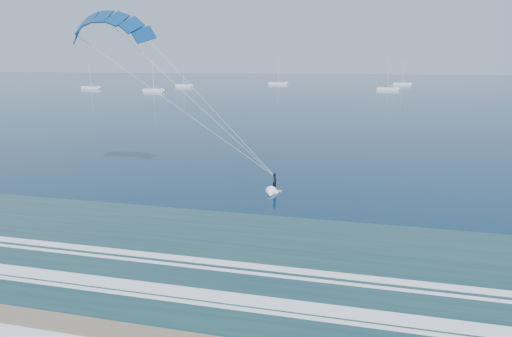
{
  "coord_description": "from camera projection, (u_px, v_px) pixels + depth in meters",
  "views": [
    {
      "loc": [
        11.75,
        -15.39,
        12.21
      ],
      "look_at": [
        2.26,
        23.09,
        2.89
      ],
      "focal_mm": 32.0,
      "sensor_mm": 36.0,
      "label": 1
    }
  ],
  "objects": [
    {
      "name": "kitesurfer_rig",
      "position": [
        192.0,
        100.0,
        40.7
      ],
      "size": [
        19.57,
        8.18,
        17.44
      ],
      "color": "orange",
      "rests_on": "ground"
    },
    {
      "name": "sailboat_0",
      "position": [
        91.0,
        87.0,
        206.76
      ],
      "size": [
        8.74,
        2.4,
        11.88
      ],
      "color": "silver",
      "rests_on": "ground"
    },
    {
      "name": "sailboat_4",
      "position": [
        402.0,
        84.0,
        241.76
      ],
      "size": [
        9.07,
        2.4,
        12.28
      ],
      "color": "silver",
      "rests_on": "ground"
    },
    {
      "name": "sailboat_2",
      "position": [
        278.0,
        83.0,
        248.06
      ],
      "size": [
        10.23,
        2.4,
        13.58
      ],
      "color": "silver",
      "rests_on": "ground"
    },
    {
      "name": "sailboat_1",
      "position": [
        184.0,
        85.0,
        224.35
      ],
      "size": [
        8.23,
        2.4,
        11.36
      ],
      "color": "silver",
      "rests_on": "ground"
    },
    {
      "name": "sailboat_3",
      "position": [
        387.0,
        89.0,
        198.77
      ],
      "size": [
        9.09,
        2.4,
        12.56
      ],
      "color": "silver",
      "rests_on": "ground"
    },
    {
      "name": "sailboat_8",
      "position": [
        154.0,
        90.0,
        187.84
      ],
      "size": [
        8.77,
        2.4,
        12.97
      ],
      "color": "silver",
      "rests_on": "ground"
    }
  ]
}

